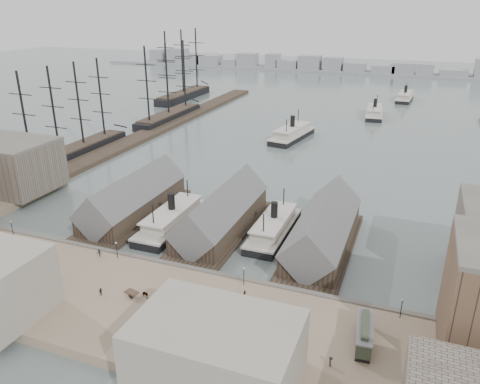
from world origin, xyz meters
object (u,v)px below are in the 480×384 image
at_px(ferry_docked_west, 172,219).
at_px(horse_cart_right, 228,324).
at_px(horse_cart_center, 140,294).
at_px(tram, 364,335).

height_order(ferry_docked_west, horse_cart_right, ferry_docked_west).
relative_size(horse_cart_center, horse_cart_right, 1.03).
height_order(tram, horse_cart_right, tram).
bearing_deg(horse_cart_right, ferry_docked_west, 36.40).
distance_m(horse_cart_center, horse_cart_right, 19.31).
bearing_deg(tram, horse_cart_right, -174.71).
relative_size(tram, horse_cart_center, 2.11).
bearing_deg(horse_cart_right, tram, -83.55).
bearing_deg(tram, horse_cart_center, 177.26).
height_order(tram, horse_cart_center, tram).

